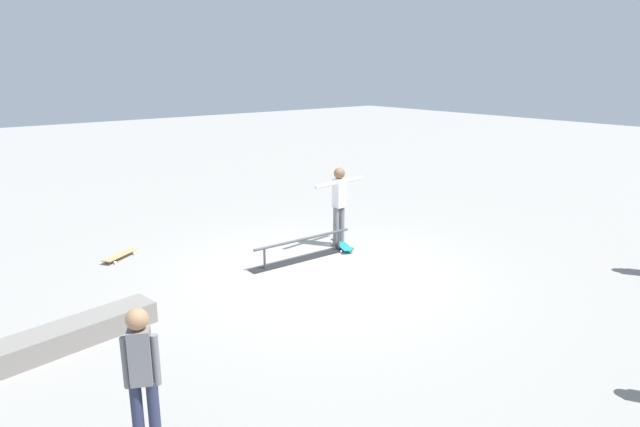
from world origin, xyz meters
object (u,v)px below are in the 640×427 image
(loose_skateboard_natural, at_px, (120,255))
(grind_rail, at_px, (303,250))
(skateboard_main, at_px, (342,245))
(skater_main, at_px, (339,201))
(skate_ledge, at_px, (65,336))
(bystander_grey_shirt, at_px, (142,374))

(loose_skateboard_natural, bearing_deg, grind_rail, -70.02)
(skateboard_main, bearing_deg, skater_main, 2.96)
(grind_rail, distance_m, loose_skateboard_natural, 3.49)
(skateboard_main, distance_m, loose_skateboard_natural, 4.28)
(skate_ledge, bearing_deg, grind_rail, -170.48)
(skater_main, bearing_deg, skateboard_main, -113.48)
(bystander_grey_shirt, relative_size, loose_skateboard_natural, 1.87)
(skateboard_main, height_order, bystander_grey_shirt, bystander_grey_shirt)
(grind_rail, distance_m, skate_ledge, 4.50)
(grind_rail, xyz_separation_m, skate_ledge, (4.44, 0.74, -0.03))
(skate_ledge, bearing_deg, loose_skateboard_natural, -120.53)
(grind_rail, relative_size, bystander_grey_shirt, 1.56)
(skate_ledge, relative_size, skater_main, 1.50)
(skater_main, xyz_separation_m, bystander_grey_shirt, (5.42, 3.56, -0.10))
(grind_rail, height_order, bystander_grey_shirt, bystander_grey_shirt)
(skate_ledge, xyz_separation_m, skater_main, (-5.48, -0.93, 0.78))
(grind_rail, height_order, skate_ledge, grind_rail)
(skater_main, relative_size, bystander_grey_shirt, 1.09)
(grind_rail, relative_size, skater_main, 1.43)
(skater_main, bearing_deg, skate_ledge, -175.90)
(skate_ledge, distance_m, bystander_grey_shirt, 2.71)
(skater_main, height_order, skateboard_main, skater_main)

